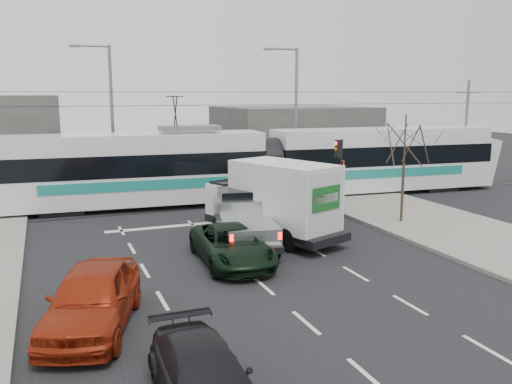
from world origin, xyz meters
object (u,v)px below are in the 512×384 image
object	(u,v)px
bare_tree	(405,144)
street_lamp_near	(293,109)
red_car	(92,298)
box_truck	(274,201)
navy_pickup	(302,199)
dark_car	(204,378)
street_lamp_far	(109,110)
traffic_signal	(339,158)
tram	(267,163)
silver_pickup	(242,218)
green_car	(232,245)

from	to	relation	value
bare_tree	street_lamp_near	bearing A→B (deg)	91.42
red_car	box_truck	bearing A→B (deg)	57.48
navy_pickup	dark_car	xyz separation A→B (m)	(-8.81, -13.58, -0.48)
street_lamp_near	street_lamp_far	size ratio (longest dim) A/B	1.00
traffic_signal	bare_tree	bearing A→B (deg)	-74.24
street_lamp_far	bare_tree	bearing A→B (deg)	-48.88
tram	box_truck	size ratio (longest dim) A/B	4.18
street_lamp_far	navy_pickup	xyz separation A→B (m)	(7.63, -11.26, -4.02)
traffic_signal	silver_pickup	xyz separation A→B (m)	(-7.03, -4.32, -1.68)
dark_car	bare_tree	bearing A→B (deg)	41.44
navy_pickup	green_car	world-z (taller)	navy_pickup
box_truck	red_car	world-z (taller)	box_truck
green_car	red_car	distance (m)	6.54
tram	silver_pickup	world-z (taller)	tram
bare_tree	traffic_signal	bearing A→B (deg)	105.76
bare_tree	silver_pickup	bearing A→B (deg)	-177.73
navy_pickup	green_car	distance (m)	7.36
silver_pickup	street_lamp_near	bearing A→B (deg)	67.20
traffic_signal	street_lamp_near	size ratio (longest dim) A/B	0.40
street_lamp_near	red_car	world-z (taller)	street_lamp_near
bare_tree	dark_car	world-z (taller)	bare_tree
bare_tree	dark_car	xyz separation A→B (m)	(-12.97, -11.34, -3.18)
traffic_signal	box_truck	size ratio (longest dim) A/B	0.51
green_car	red_car	xyz separation A→B (m)	(-5.21, -3.95, 0.17)
street_lamp_far	navy_pickup	bearing A→B (deg)	-55.86
silver_pickup	tram	bearing A→B (deg)	72.32
traffic_signal	dark_car	bearing A→B (deg)	-127.67
street_lamp_far	red_car	xyz separation A→B (m)	(-2.91, -20.26, -4.26)
bare_tree	tram	bearing A→B (deg)	114.21
tram	dark_car	world-z (taller)	tram
street_lamp_near	street_lamp_far	xyz separation A→B (m)	(-11.50, 2.00, 0.00)
silver_pickup	red_car	size ratio (longest dim) A/B	1.23
street_lamp_far	tram	size ratio (longest dim) A/B	0.31
tram	silver_pickup	xyz separation A→B (m)	(-4.55, -8.36, -1.06)
traffic_signal	green_car	xyz separation A→B (m)	(-8.35, -6.82, -2.06)
bare_tree	silver_pickup	distance (m)	8.61
navy_pickup	traffic_signal	bearing A→B (deg)	45.02
street_lamp_far	dark_car	bearing A→B (deg)	-92.72
street_lamp_far	green_car	size ratio (longest dim) A/B	1.83
tram	box_truck	bearing A→B (deg)	-106.92
traffic_signal	silver_pickup	distance (m)	8.42
street_lamp_far	silver_pickup	size ratio (longest dim) A/B	1.47
street_lamp_far	tram	bearing A→B (deg)	-33.77
tram	green_car	world-z (taller)	tram
silver_pickup	dark_car	bearing A→B (deg)	-102.72
street_lamp_far	street_lamp_near	bearing A→B (deg)	-9.87
green_car	traffic_signal	bearing A→B (deg)	41.63
tram	dark_car	bearing A→B (deg)	-112.36
silver_pickup	navy_pickup	xyz separation A→B (m)	(4.01, 2.57, 0.03)
dark_car	street_lamp_far	bearing A→B (deg)	87.55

